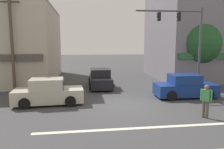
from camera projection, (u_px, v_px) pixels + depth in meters
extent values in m
plane|color=#3D3D3F|center=(123.00, 106.00, 12.94)|extent=(120.00, 120.00, 0.00)
cube|color=silver|center=(138.00, 128.00, 9.51)|extent=(9.00, 0.24, 0.01)
cube|color=slate|center=(203.00, 36.00, 23.35)|extent=(10.26, 9.33, 8.94)
cylinder|color=#4C3823|center=(199.00, 72.00, 19.54)|extent=(0.32, 0.32, 2.31)
sphere|color=#235128|center=(200.00, 44.00, 19.19)|extent=(3.58, 3.58, 3.58)
cylinder|color=brown|center=(12.00, 46.00, 16.01)|extent=(0.22, 0.22, 7.02)
cube|color=#473828|center=(9.00, 2.00, 15.57)|extent=(1.40, 0.12, 0.10)
cylinder|color=brown|center=(177.00, 41.00, 21.90)|extent=(0.22, 0.22, 7.73)
cube|color=#473828|center=(178.00, 6.00, 21.42)|extent=(1.40, 0.12, 0.10)
cylinder|color=#47474C|center=(200.00, 51.00, 16.04)|extent=(0.18, 0.18, 6.20)
cylinder|color=#47474C|center=(169.00, 11.00, 15.46)|extent=(4.80, 0.42, 0.12)
cube|color=black|center=(179.00, 17.00, 15.57)|extent=(0.21, 0.25, 0.60)
sphere|color=black|center=(177.00, 14.00, 15.54)|extent=(0.12, 0.12, 0.12)
sphere|color=black|center=(177.00, 17.00, 15.56)|extent=(0.12, 0.12, 0.12)
sphere|color=green|center=(177.00, 19.00, 15.59)|extent=(0.12, 0.12, 0.12)
cube|color=black|center=(159.00, 17.00, 15.46)|extent=(0.21, 0.25, 0.60)
sphere|color=black|center=(158.00, 14.00, 15.43)|extent=(0.12, 0.12, 0.12)
sphere|color=black|center=(157.00, 17.00, 15.45)|extent=(0.12, 0.12, 0.12)
sphere|color=green|center=(157.00, 19.00, 15.48)|extent=(0.12, 0.12, 0.12)
cube|color=black|center=(100.00, 81.00, 18.29)|extent=(1.76, 4.12, 0.80)
cube|color=black|center=(100.00, 73.00, 18.09)|extent=(1.59, 1.92, 0.64)
cube|color=#475666|center=(99.00, 71.00, 19.05)|extent=(1.44, 0.08, 0.54)
cylinder|color=black|center=(90.00, 81.00, 19.47)|extent=(0.19, 0.64, 0.64)
cylinder|color=black|center=(109.00, 81.00, 19.68)|extent=(0.19, 0.64, 0.64)
cylinder|color=black|center=(91.00, 87.00, 16.97)|extent=(0.19, 0.64, 0.64)
cylinder|color=black|center=(112.00, 86.00, 17.18)|extent=(0.19, 0.64, 0.64)
cube|color=navy|center=(185.00, 89.00, 14.96)|extent=(4.14, 1.81, 0.80)
cube|color=navy|center=(184.00, 79.00, 14.84)|extent=(1.94, 1.61, 0.64)
cube|color=#475666|center=(198.00, 79.00, 14.95)|extent=(0.10, 1.44, 0.54)
cylinder|color=black|center=(197.00, 90.00, 15.96)|extent=(0.64, 0.20, 0.64)
cylinder|color=black|center=(209.00, 95.00, 14.29)|extent=(0.64, 0.20, 0.64)
cylinder|color=black|center=(163.00, 90.00, 15.68)|extent=(0.64, 0.20, 0.64)
cylinder|color=black|center=(172.00, 96.00, 14.01)|extent=(0.64, 0.20, 0.64)
cube|color=#B7B29E|center=(49.00, 95.00, 13.25)|extent=(4.19, 1.92, 0.80)
cube|color=#B7B29E|center=(47.00, 84.00, 13.13)|extent=(1.98, 1.66, 0.64)
cube|color=#475666|center=(63.00, 83.00, 13.32)|extent=(0.14, 1.44, 0.54)
cylinder|color=black|center=(70.00, 95.00, 14.35)|extent=(0.65, 0.21, 0.64)
cylinder|color=black|center=(70.00, 101.00, 12.70)|extent=(0.65, 0.21, 0.64)
cylinder|color=black|center=(30.00, 96.00, 13.87)|extent=(0.65, 0.21, 0.64)
cylinder|color=black|center=(24.00, 104.00, 12.22)|extent=(0.65, 0.21, 0.64)
cylinder|color=#4C4742|center=(204.00, 109.00, 10.83)|extent=(0.14, 0.14, 0.86)
cylinder|color=#4C4742|center=(207.00, 110.00, 10.71)|extent=(0.14, 0.14, 0.86)
cube|color=#3F8C4C|center=(206.00, 95.00, 10.67)|extent=(0.40, 0.42, 0.58)
sphere|color=brown|center=(207.00, 87.00, 10.61)|extent=(0.22, 0.22, 0.22)
cylinder|color=#3F8C4C|center=(201.00, 94.00, 10.83)|extent=(0.09, 0.09, 0.56)
cylinder|color=#3F8C4C|center=(211.00, 96.00, 10.51)|extent=(0.09, 0.09, 0.56)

